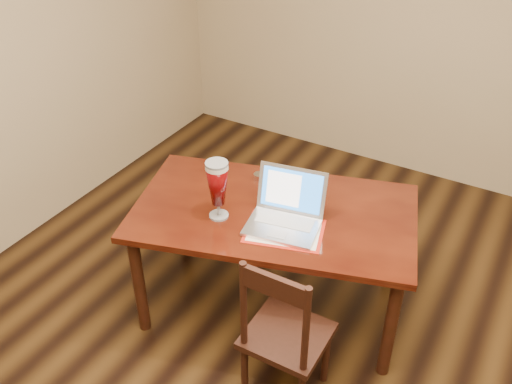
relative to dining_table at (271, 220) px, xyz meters
The scene contains 3 objects.
room_shell 1.35m from the dining_table, 51.57° to the right, with size 4.51×5.01×2.71m.
dining_table is the anchor object (origin of this frame).
dining_chair 0.65m from the dining_table, 55.45° to the right, with size 0.38×0.36×0.89m.
Camera 1 is at (0.69, -1.58, 2.48)m, focal length 40.00 mm.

